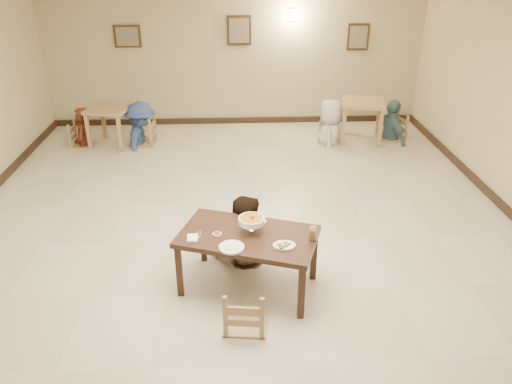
{
  "coord_description": "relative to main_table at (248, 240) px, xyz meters",
  "views": [
    {
      "loc": [
        -0.07,
        -5.75,
        3.6
      ],
      "look_at": [
        0.19,
        -0.4,
        0.93
      ],
      "focal_mm": 35.0,
      "sensor_mm": 36.0,
      "label": 1
    }
  ],
  "objects": [
    {
      "name": "floor",
      "position": [
        -0.07,
        1.0,
        -0.63
      ],
      "size": [
        10.0,
        10.0,
        0.0
      ],
      "primitive_type": "plane",
      "color": "beige",
      "rests_on": "ground"
    },
    {
      "name": "ceiling",
      "position": [
        -0.07,
        1.0,
        2.37
      ],
      "size": [
        10.0,
        10.0,
        0.0
      ],
      "primitive_type": "plane",
      "color": "silver",
      "rests_on": "wall_back"
    },
    {
      "name": "wall_back",
      "position": [
        -0.07,
        6.0,
        0.87
      ],
      "size": [
        10.0,
        0.0,
        10.0
      ],
      "primitive_type": "plane",
      "rotation": [
        1.57,
        0.0,
        0.0
      ],
      "color": "#C9B991",
      "rests_on": "floor"
    },
    {
      "name": "baseboard_back",
      "position": [
        -0.07,
        5.97,
        -0.57
      ],
      "size": [
        8.0,
        0.06,
        0.12
      ],
      "primitive_type": "cube",
      "color": "black",
      "rests_on": "floor"
    },
    {
      "name": "picture_a",
      "position": [
        -2.27,
        5.96,
        1.27
      ],
      "size": [
        0.55,
        0.04,
        0.45
      ],
      "color": "#372515",
      "rests_on": "wall_back"
    },
    {
      "name": "picture_b",
      "position": [
        0.03,
        5.96,
        1.37
      ],
      "size": [
        0.5,
        0.04,
        0.6
      ],
      "color": "#372515",
      "rests_on": "wall_back"
    },
    {
      "name": "picture_c",
      "position": [
        2.53,
        5.96,
        1.22
      ],
      "size": [
        0.45,
        0.04,
        0.55
      ],
      "color": "#372515",
      "rests_on": "wall_back"
    },
    {
      "name": "wall_sconce",
      "position": [
        1.13,
        5.96,
        1.67
      ],
      "size": [
        0.16,
        0.05,
        0.22
      ],
      "primitive_type": "cube",
      "color": "#FFD88C",
      "rests_on": "wall_back"
    },
    {
      "name": "main_table",
      "position": [
        0.0,
        0.0,
        0.0
      ],
      "size": [
        1.7,
        1.29,
        0.71
      ],
      "rotation": [
        0.0,
        0.0,
        -0.33
      ],
      "color": "#371F14",
      "rests_on": "floor"
    },
    {
      "name": "chair_far",
      "position": [
        -0.07,
        0.73,
        -0.19
      ],
      "size": [
        0.41,
        0.41,
        0.88
      ],
      "rotation": [
        0.0,
        0.0,
        -0.09
      ],
      "color": "tan",
      "rests_on": "floor"
    },
    {
      "name": "chair_near",
      "position": [
        -0.05,
        -0.65,
        -0.15
      ],
      "size": [
        0.45,
        0.45,
        0.95
      ],
      "rotation": [
        0.0,
        0.0,
        3.03
      ],
      "color": "tan",
      "rests_on": "floor"
    },
    {
      "name": "main_diner",
      "position": [
        -0.05,
        0.62,
        0.23
      ],
      "size": [
        0.88,
        0.72,
        1.71
      ],
      "primitive_type": "imported",
      "rotation": [
        0.0,
        0.0,
        3.06
      ],
      "color": "gray",
      "rests_on": "floor"
    },
    {
      "name": "curry_warmer",
      "position": [
        0.04,
        0.04,
        0.23
      ],
      "size": [
        0.33,
        0.29,
        0.26
      ],
      "color": "silver",
      "rests_on": "main_table"
    },
    {
      "name": "rice_plate_far",
      "position": [
        0.08,
        0.26,
        0.09
      ],
      "size": [
        0.28,
        0.28,
        0.06
      ],
      "color": "white",
      "rests_on": "main_table"
    },
    {
      "name": "rice_plate_near",
      "position": [
        -0.18,
        -0.27,
        0.09
      ],
      "size": [
        0.27,
        0.27,
        0.06
      ],
      "color": "white",
      "rests_on": "main_table"
    },
    {
      "name": "fried_plate",
      "position": [
        0.38,
        -0.27,
        0.1
      ],
      "size": [
        0.25,
        0.25,
        0.05
      ],
      "color": "white",
      "rests_on": "main_table"
    },
    {
      "name": "chili_dish",
      "position": [
        -0.34,
        0.01,
        0.09
      ],
      "size": [
        0.1,
        0.1,
        0.02
      ],
      "color": "white",
      "rests_on": "main_table"
    },
    {
      "name": "napkin_cutlery",
      "position": [
        -0.6,
        -0.07,
        0.09
      ],
      "size": [
        0.15,
        0.24,
        0.03
      ],
      "color": "white",
      "rests_on": "main_table"
    },
    {
      "name": "drink_glass",
      "position": [
        0.7,
        -0.14,
        0.16
      ],
      "size": [
        0.08,
        0.08,
        0.17
      ],
      "color": "white",
      "rests_on": "main_table"
    },
    {
      "name": "bg_table_left",
      "position": [
        -2.54,
        4.74,
        0.0
      ],
      "size": [
        0.92,
        0.92,
        0.77
      ],
      "rotation": [
        0.0,
        0.0,
        -0.23
      ],
      "color": "tan",
      "rests_on": "floor"
    },
    {
      "name": "bg_table_right",
      "position": [
        2.45,
        4.75,
        0.05
      ],
      "size": [
        0.99,
        0.99,
        0.82
      ],
      "rotation": [
        0.0,
        0.0,
        -0.23
      ],
      "color": "tan",
      "rests_on": "floor"
    },
    {
      "name": "bg_chair_ll",
      "position": [
        -3.11,
        4.72,
        -0.17
      ],
      "size": [
        0.43,
        0.43,
        0.92
      ],
      "rotation": [
        0.0,
        0.0,
        1.55
      ],
      "color": "tan",
      "rests_on": "floor"
    },
    {
      "name": "bg_chair_lr",
      "position": [
        -1.97,
        4.75,
        -0.09
      ],
      "size": [
        0.51,
        0.51,
        1.08
      ],
      "rotation": [
        0.0,
        0.0,
        -1.64
      ],
      "color": "tan",
      "rests_on": "floor"
    },
    {
      "name": "bg_chair_rl",
      "position": [
        1.8,
        4.69,
        -0.18
      ],
      "size": [
        0.42,
        0.42,
        0.89
      ],
      "rotation": [
        0.0,
        0.0,
        1.29
      ],
      "color": "tan",
      "rests_on": "floor"
    },
    {
      "name": "bg_chair_rr",
      "position": [
        3.09,
        4.79,
        -0.12
      ],
      "size": [
        0.48,
        0.48,
        1.01
      ],
      "rotation": [
        0.0,
        0.0,
        -1.32
      ],
      "color": "tan",
      "rests_on": "floor"
    },
    {
      "name": "bg_diner_a",
      "position": [
        -3.11,
        4.72,
        0.15
      ],
      "size": [
        0.41,
        0.59,
        1.54
      ],
      "primitive_type": "imported",
      "rotation": [
        0.0,
        0.0,
        4.79
      ],
      "color": "#572115",
      "rests_on": "floor"
    },
    {
      "name": "bg_diner_b",
      "position": [
        -1.97,
        4.75,
        0.23
      ],
      "size": [
        0.72,
        1.15,
        1.72
      ],
      "primitive_type": "imported",
      "rotation": [
        0.0,
        0.0,
        1.49
      ],
      "color": "#3B548D",
      "rests_on": "floor"
    },
    {
      "name": "bg_diner_c",
      "position": [
        1.8,
        4.69,
        0.25
      ],
      "size": [
        0.72,
        0.95,
        1.75
      ],
      "primitive_type": "imported",
      "rotation": [
        0.0,
        0.0,
        4.51
      ],
      "color": "silver",
      "rests_on": "floor"
    },
    {
      "name": "bg_diner_d",
      "position": [
        3.09,
        4.79,
        0.2
      ],
      "size": [
        0.68,
        1.04,
        1.64
      ],
      "primitive_type": "imported",
      "rotation": [
        0.0,
        0.0,
        1.88
      ],
      "color": "slate",
      "rests_on": "floor"
    }
  ]
}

